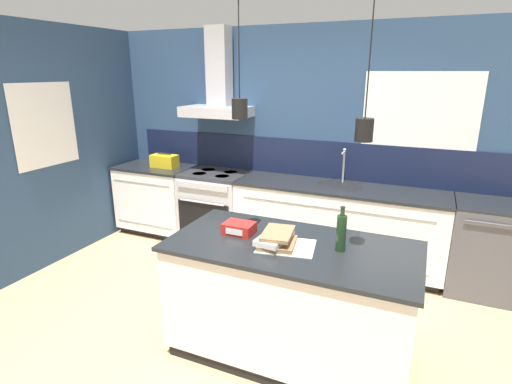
{
  "coord_description": "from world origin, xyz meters",
  "views": [
    {
      "loc": [
        1.37,
        -2.45,
        2.1
      ],
      "look_at": [
        -0.02,
        0.72,
        1.05
      ],
      "focal_mm": 28.0,
      "sensor_mm": 36.0,
      "label": 1
    }
  ],
  "objects": [
    {
      "name": "paper_pile",
      "position": [
        0.53,
        0.01,
        0.91
      ],
      "size": [
        0.44,
        0.38,
        0.01
      ],
      "color": "silver",
      "rests_on": "kitchen_island"
    },
    {
      "name": "red_supply_box",
      "position": [
        0.12,
        0.09,
        0.95
      ],
      "size": [
        0.23,
        0.17,
        0.09
      ],
      "color": "red",
      "rests_on": "kitchen_island"
    },
    {
      "name": "counter_run_sink",
      "position": [
        0.54,
        1.69,
        0.46
      ],
      "size": [
        2.27,
        0.64,
        1.3
      ],
      "color": "black",
      "rests_on": "ground_plane"
    },
    {
      "name": "yellow_toolbox",
      "position": [
        -1.73,
        1.69,
        0.99
      ],
      "size": [
        0.34,
        0.18,
        0.19
      ],
      "color": "gold",
      "rests_on": "counter_run_left"
    },
    {
      "name": "kitchen_island",
      "position": [
        0.55,
        0.06,
        0.46
      ],
      "size": [
        1.79,
        0.89,
        0.91
      ],
      "color": "black",
      "rests_on": "ground_plane"
    },
    {
      "name": "dishwasher",
      "position": [
        1.98,
        1.69,
        0.46
      ],
      "size": [
        0.63,
        0.65,
        0.91
      ],
      "color": "#4C4C51",
      "rests_on": "ground_plane"
    },
    {
      "name": "counter_run_left",
      "position": [
        -1.87,
        1.69,
        0.46
      ],
      "size": [
        1.0,
        0.64,
        0.91
      ],
      "color": "black",
      "rests_on": "ground_plane"
    },
    {
      "name": "oven_range",
      "position": [
        -0.99,
        1.69,
        0.46
      ],
      "size": [
        0.79,
        0.66,
        0.91
      ],
      "color": "#B5B5BA",
      "rests_on": "ground_plane"
    },
    {
      "name": "bottle_on_island",
      "position": [
        0.89,
        0.1,
        1.05
      ],
      "size": [
        0.07,
        0.07,
        0.32
      ],
      "color": "#193319",
      "rests_on": "kitchen_island"
    },
    {
      "name": "ground_plane",
      "position": [
        0.0,
        0.0,
        0.0
      ],
      "size": [
        16.0,
        16.0,
        0.0
      ],
      "primitive_type": "plane",
      "color": "tan",
      "rests_on": "ground"
    },
    {
      "name": "wall_back",
      "position": [
        -0.06,
        2.0,
        1.36
      ],
      "size": [
        5.6,
        2.08,
        2.6
      ],
      "color": "navy",
      "rests_on": "ground_plane"
    },
    {
      "name": "wall_left",
      "position": [
        -2.43,
        0.7,
        1.3
      ],
      "size": [
        0.08,
        3.8,
        2.6
      ],
      "color": "navy",
      "rests_on": "ground_plane"
    },
    {
      "name": "book_stack",
      "position": [
        0.46,
        -0.0,
        0.96
      ],
      "size": [
        0.29,
        0.34,
        0.1
      ],
      "color": "olive",
      "rests_on": "kitchen_island"
    }
  ]
}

